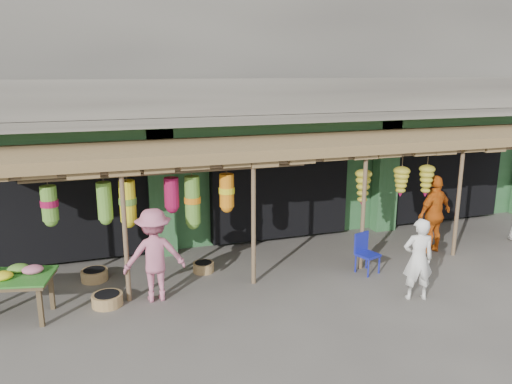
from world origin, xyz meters
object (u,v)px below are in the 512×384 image
object	(u,v)px
person_front	(418,259)
person_vendor	(434,214)
blue_chair	(365,251)
person_shopper	(154,255)
flower_table	(7,279)

from	to	relation	value
person_front	person_vendor	distance (m)	2.83
blue_chair	person_vendor	distance (m)	2.31
blue_chair	person_front	distance (m)	1.52
blue_chair	person_shopper	distance (m)	4.49
flower_table	blue_chair	distance (m)	7.02
flower_table	person_vendor	bearing A→B (deg)	15.22
blue_chair	person_shopper	size ratio (longest dim) A/B	0.48
flower_table	person_shopper	distance (m)	2.54
flower_table	blue_chair	size ratio (longest dim) A/B	1.99
flower_table	blue_chair	world-z (taller)	flower_table
blue_chair	person_shopper	world-z (taller)	person_shopper
person_front	flower_table	bearing A→B (deg)	2.57
blue_chair	person_front	xyz separation A→B (m)	(0.25, -1.47, 0.32)
blue_chair	person_vendor	size ratio (longest dim) A/B	0.46
person_front	person_shopper	distance (m)	4.98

